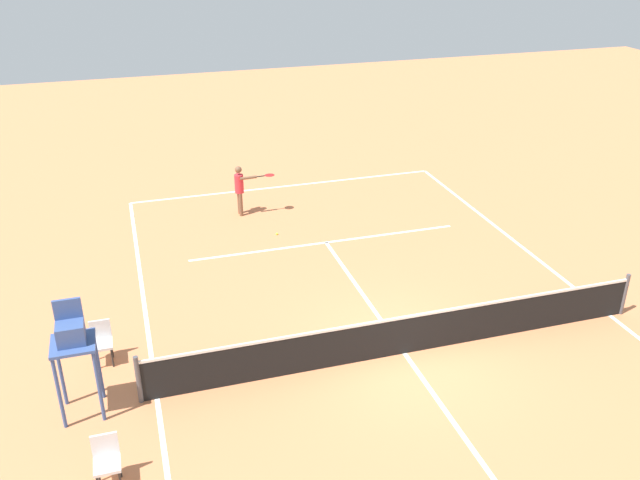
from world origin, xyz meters
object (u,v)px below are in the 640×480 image
(player_serving, at_px, (241,186))
(umpire_chair, at_px, (73,342))
(tennis_ball, at_px, (277,234))
(courtside_chair_mid, at_px, (101,340))
(courtside_chair_near, at_px, (107,459))

(player_serving, relative_size, umpire_chair, 0.67)
(tennis_ball, distance_m, umpire_chair, 8.75)
(courtside_chair_mid, bearing_deg, courtside_chair_near, 90.54)
(tennis_ball, bearing_deg, umpire_chair, 50.85)
(courtside_chair_near, bearing_deg, umpire_chair, -78.44)
(player_serving, xyz_separation_m, courtside_chair_near, (4.32, 10.56, -0.43))
(player_serving, bearing_deg, umpire_chair, -32.38)
(umpire_chair, xyz_separation_m, courtside_chair_near, (-0.42, 2.07, -1.07))
(player_serving, bearing_deg, tennis_ball, 17.77)
(tennis_ball, distance_m, courtside_chair_near, 10.09)
(player_serving, height_order, tennis_ball, player_serving)
(tennis_ball, xyz_separation_m, umpire_chair, (5.44, 6.68, 1.57))
(courtside_chair_near, bearing_deg, tennis_ball, -119.82)
(tennis_ball, relative_size, umpire_chair, 0.03)
(courtside_chair_near, height_order, courtside_chair_mid, same)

